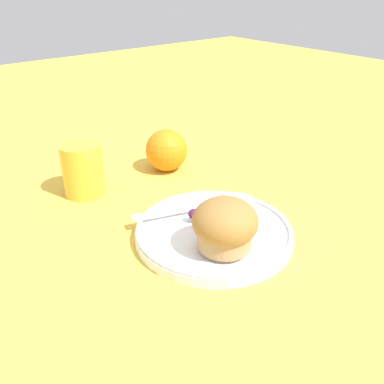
% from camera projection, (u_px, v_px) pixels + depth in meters
% --- Properties ---
extents(ground_plane, '(3.00, 3.00, 0.00)m').
position_uv_depth(ground_plane, '(211.00, 236.00, 0.64)').
color(ground_plane, gold).
extents(plate, '(0.23, 0.23, 0.02)m').
position_uv_depth(plate, '(212.00, 233.00, 0.63)').
color(plate, white).
rests_on(plate, ground_plane).
extents(muffin, '(0.09, 0.09, 0.07)m').
position_uv_depth(muffin, '(225.00, 225.00, 0.57)').
color(muffin, tan).
rests_on(muffin, plate).
extents(cream_ramekin, '(0.05, 0.05, 0.02)m').
position_uv_depth(cream_ramekin, '(240.00, 206.00, 0.65)').
color(cream_ramekin, silver).
rests_on(cream_ramekin, plate).
extents(berry_pair, '(0.03, 0.02, 0.02)m').
position_uv_depth(berry_pair, '(197.00, 213.00, 0.64)').
color(berry_pair, '#4C194C').
rests_on(berry_pair, plate).
extents(butter_knife, '(0.15, 0.07, 0.00)m').
position_uv_depth(butter_knife, '(181.00, 210.00, 0.66)').
color(butter_knife, silver).
rests_on(butter_knife, plate).
extents(orange_fruit, '(0.08, 0.08, 0.08)m').
position_uv_depth(orange_fruit, '(166.00, 150.00, 0.83)').
color(orange_fruit, orange).
rests_on(orange_fruit, ground_plane).
extents(juice_glass, '(0.07, 0.07, 0.09)m').
position_uv_depth(juice_glass, '(83.00, 169.00, 0.74)').
color(juice_glass, gold).
rests_on(juice_glass, ground_plane).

